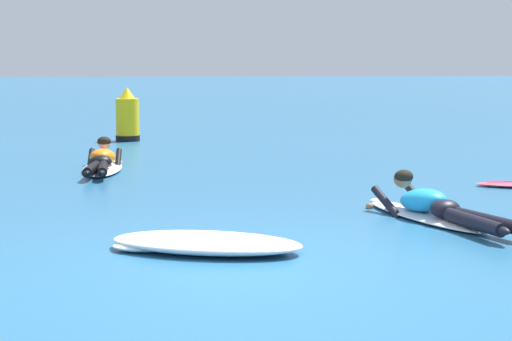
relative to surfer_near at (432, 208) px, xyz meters
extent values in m
plane|color=#235B84|center=(-2.18, 8.05, -0.14)|extent=(120.00, 120.00, 0.00)
ellipsoid|color=silver|center=(-0.04, 0.11, -0.11)|extent=(1.13, 2.21, 0.07)
ellipsoid|color=silver|center=(-0.35, 1.10, -0.10)|extent=(0.23, 0.25, 0.06)
ellipsoid|color=#1E9EDB|center=(-0.05, 0.16, 0.06)|extent=(0.60, 0.81, 0.35)
ellipsoid|color=black|center=(0.07, -0.24, 0.03)|extent=(0.41, 0.37, 0.20)
cylinder|color=black|center=(0.18, -0.84, 0.00)|extent=(0.36, 0.93, 0.14)
ellipsoid|color=black|center=(0.30, -1.29, 0.00)|extent=(0.16, 0.24, 0.08)
cylinder|color=black|center=(0.33, -0.79, 0.00)|extent=(0.46, 0.91, 0.14)
cylinder|color=black|center=(-0.38, 0.47, -0.02)|extent=(0.26, 0.59, 0.34)
sphere|color=#8C6647|center=(-0.50, 0.84, -0.12)|extent=(0.09, 0.09, 0.09)
cylinder|color=black|center=(0.04, 0.59, -0.02)|extent=(0.26, 0.59, 0.34)
sphere|color=#8C6647|center=(-0.06, 0.93, -0.12)|extent=(0.09, 0.09, 0.09)
sphere|color=#8C6647|center=(-0.18, 0.56, 0.24)|extent=(0.21, 0.21, 0.21)
ellipsoid|color=black|center=(-0.17, 0.54, 0.27)|extent=(0.27, 0.26, 0.16)
ellipsoid|color=silver|center=(-3.89, 4.69, -0.11)|extent=(0.61, 2.12, 0.07)
ellipsoid|color=silver|center=(-3.88, 5.70, -0.10)|extent=(0.22, 0.20, 0.06)
ellipsoid|color=orange|center=(-3.89, 4.74, 0.06)|extent=(0.40, 0.65, 0.34)
ellipsoid|color=black|center=(-3.89, 4.36, 0.03)|extent=(0.34, 0.28, 0.20)
cylinder|color=black|center=(-3.97, 3.77, 0.00)|extent=(0.20, 0.89, 0.14)
ellipsoid|color=black|center=(-4.00, 3.33, 0.00)|extent=(0.10, 0.22, 0.08)
cylinder|color=black|center=(-3.81, 3.77, 0.00)|extent=(0.19, 0.89, 0.14)
ellipsoid|color=black|center=(-3.79, 3.33, 0.00)|extent=(0.10, 0.22, 0.08)
cylinder|color=black|center=(-4.10, 5.10, -0.02)|extent=(0.09, 0.57, 0.33)
sphere|color=tan|center=(-4.10, 5.47, -0.12)|extent=(0.09, 0.09, 0.09)
cylinder|color=black|center=(-3.66, 5.08, -0.02)|extent=(0.09, 0.57, 0.33)
sphere|color=tan|center=(-3.66, 5.43, -0.12)|extent=(0.09, 0.09, 0.09)
sphere|color=tan|center=(-3.88, 5.12, 0.24)|extent=(0.21, 0.21, 0.21)
ellipsoid|color=black|center=(-3.88, 5.10, 0.27)|extent=(0.22, 0.20, 0.16)
ellipsoid|color=white|center=(-2.49, -1.30, -0.06)|extent=(1.95, 1.32, 0.16)
ellipsoid|color=white|center=(-2.03, -1.33, -0.09)|extent=(0.76, 0.67, 0.11)
ellipsoid|color=white|center=(-3.03, -1.21, -0.10)|extent=(0.65, 0.42, 0.09)
cylinder|color=yellow|center=(-3.73, 9.50, 0.30)|extent=(0.48, 0.48, 0.89)
cone|color=yellow|center=(-3.73, 9.50, 0.87)|extent=(0.34, 0.34, 0.24)
cylinder|color=black|center=(-3.73, 9.50, -0.08)|extent=(0.51, 0.51, 0.12)
camera|label=1|loc=(-2.78, -9.30, 1.64)|focal=62.59mm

